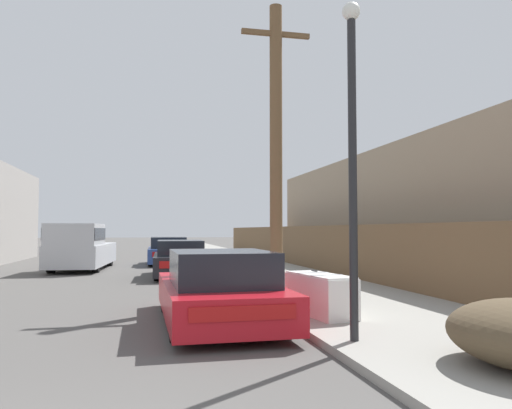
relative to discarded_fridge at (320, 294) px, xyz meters
The scene contains 10 objects.
sidewalk_curb 17.46m from the discarded_fridge, 85.34° to the left, with size 4.20×63.00×0.12m, color gray.
discarded_fridge is the anchor object (origin of this frame).
parked_sports_car_red 1.84m from the discarded_fridge, behind, with size 1.96×4.62×1.29m.
car_parked_mid 9.39m from the discarded_fridge, 101.91° to the left, with size 1.92×4.33×1.29m.
car_parked_far 15.73m from the discarded_fridge, 97.60° to the left, with size 1.95×4.13×1.31m.
pickup_truck 14.14m from the discarded_fridge, 113.98° to the left, with size 2.35×6.01×1.89m.
utility_pole 4.92m from the discarded_fridge, 88.18° to the left, with size 1.80×0.32×7.32m.
street_lamp 3.22m from the discarded_fridge, 96.97° to the right, with size 0.26×0.26×4.78m.
wooden_fence 11.71m from the discarded_fridge, 73.27° to the left, with size 0.08×34.91×1.70m, color brown.
building_right_house 12.16m from the discarded_fridge, 47.84° to the left, with size 6.00×21.96×4.65m, color gray.
Camera 1 is at (0.80, -2.54, 1.65)m, focal length 35.00 mm.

